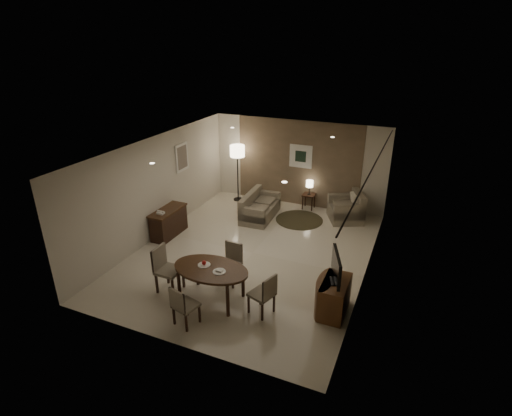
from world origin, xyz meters
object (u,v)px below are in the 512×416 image
at_px(chair_far, 229,264).
at_px(side_table, 309,201).
at_px(armchair, 346,206).
at_px(chair_left, 169,270).
at_px(floor_lamp, 238,173).
at_px(console_desk, 169,222).
at_px(chair_near, 186,305).
at_px(tv_cabinet, 335,297).
at_px(dining_table, 212,284).
at_px(sofa, 260,206).
at_px(chair_right, 261,293).

distance_m(chair_far, side_table, 4.65).
distance_m(armchair, side_table, 1.31).
distance_m(chair_left, floor_lamp, 5.27).
bearing_deg(console_desk, side_table, 47.52).
bearing_deg(floor_lamp, chair_near, -73.32).
relative_size(console_desk, tv_cabinet, 1.33).
distance_m(console_desk, armchair, 5.10).
height_order(chair_near, armchair, armchair).
bearing_deg(armchair, dining_table, -44.73).
bearing_deg(floor_lamp, chair_left, -80.34).
xyz_separation_m(console_desk, dining_table, (2.49, -2.09, -0.00)).
bearing_deg(chair_far, sofa, 104.90).
distance_m(tv_cabinet, dining_table, 2.47).
bearing_deg(sofa, armchair, -73.71).
bearing_deg(sofa, chair_left, 172.63).
bearing_deg(armchair, side_table, -132.66).
bearing_deg(chair_left, side_table, -15.26).
xyz_separation_m(chair_left, armchair, (2.70, 5.02, -0.07)).
xyz_separation_m(tv_cabinet, chair_near, (-2.47, -1.43, 0.07)).
height_order(dining_table, chair_far, chair_far).
bearing_deg(chair_near, chair_left, -26.17).
bearing_deg(chair_far, tv_cabinet, 0.27).
bearing_deg(chair_near, tv_cabinet, -135.30).
height_order(console_desk, dining_table, console_desk).
height_order(chair_far, sofa, chair_far).
relative_size(chair_left, chair_right, 1.13).
bearing_deg(armchair, tv_cabinet, -16.72).
distance_m(chair_near, chair_right, 1.45).
height_order(chair_near, side_table, chair_near).
relative_size(chair_near, chair_left, 0.84).
distance_m(console_desk, floor_lamp, 3.14).
xyz_separation_m(dining_table, chair_left, (-0.97, -0.07, 0.13)).
xyz_separation_m(tv_cabinet, floor_lamp, (-4.26, 4.53, 0.57)).
bearing_deg(side_table, sofa, -133.34).
bearing_deg(tv_cabinet, chair_near, -149.92).
bearing_deg(chair_right, chair_left, -69.73).
height_order(dining_table, chair_left, chair_left).
bearing_deg(armchair, chair_left, -53.80).
bearing_deg(sofa, chair_far, -171.32).
height_order(sofa, side_table, sofa).
xyz_separation_m(console_desk, chair_right, (3.58, -2.07, 0.07)).
bearing_deg(sofa, floor_lamp, 47.62).
relative_size(chair_near, floor_lamp, 0.46).
relative_size(chair_left, armchair, 1.04).
xyz_separation_m(chair_near, floor_lamp, (-1.79, 5.96, 0.50)).
xyz_separation_m(chair_left, chair_right, (2.07, 0.08, -0.06)).
bearing_deg(dining_table, floor_lamp, 109.95).
bearing_deg(chair_near, chair_right, -129.05).
xyz_separation_m(chair_right, floor_lamp, (-2.95, 5.10, 0.48)).
bearing_deg(chair_left, floor_lamp, 9.56).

